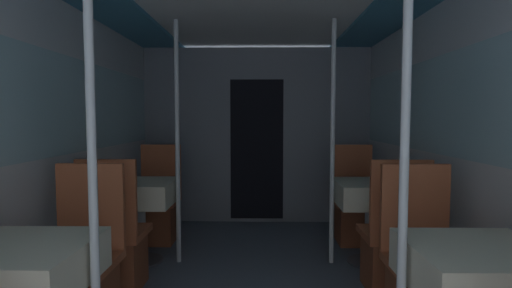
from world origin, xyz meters
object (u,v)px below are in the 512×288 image
(dining_table_left_0, at_px, (19,273))
(support_pole_right_1, at_px, (333,143))
(support_pole_left_1, at_px, (177,143))
(dining_table_right_0, at_px, (479,276))
(dining_table_left_1, at_px, (140,196))
(dining_table_right_1, at_px, (371,196))
(chair_left_near_1, at_px, (116,251))
(support_pole_right_0, at_px, (404,169))
(chair_right_near_1, at_px, (392,252))
(chair_left_far_1, at_px, (158,213))
(support_pole_left_0, at_px, (92,169))
(chair_left_far_0, at_px, (81,283))
(chair_right_far_1, at_px, (355,213))
(chair_right_far_0, at_px, (423,285))

(dining_table_left_0, relative_size, support_pole_right_1, 0.34)
(support_pole_left_1, distance_m, dining_table_right_0, 2.47)
(dining_table_left_1, distance_m, dining_table_right_1, 2.03)
(chair_left_near_1, bearing_deg, support_pole_right_1, 19.17)
(dining_table_left_0, relative_size, dining_table_right_1, 1.00)
(support_pole_right_0, relative_size, chair_right_near_1, 2.13)
(dining_table_left_1, height_order, chair_left_near_1, chair_left_near_1)
(chair_left_far_1, bearing_deg, support_pole_left_0, 98.27)
(dining_table_left_1, relative_size, chair_left_near_1, 0.72)
(chair_left_near_1, xyz_separation_m, dining_table_right_1, (2.03, 0.59, 0.29))
(chair_left_far_0, distance_m, chair_right_far_1, 2.67)
(chair_right_far_0, distance_m, support_pole_right_0, 1.02)
(chair_left_far_0, bearing_deg, dining_table_right_1, -150.26)
(dining_table_right_0, bearing_deg, chair_right_near_1, 90.00)
(dining_table_left_0, relative_size, support_pole_left_0, 0.34)
(chair_left_near_1, height_order, support_pole_right_0, support_pole_right_0)
(chair_right_far_0, bearing_deg, dining_table_right_1, -90.00)
(support_pole_left_1, height_order, chair_right_near_1, support_pole_left_1)
(support_pole_left_0, height_order, support_pole_right_1, same)
(chair_right_far_0, bearing_deg, support_pole_right_1, -73.69)
(support_pole_left_1, bearing_deg, support_pole_right_0, -52.29)
(dining_table_right_0, bearing_deg, support_pole_right_0, 180.00)
(chair_right_far_0, relative_size, chair_right_far_1, 1.00)
(support_pole_left_1, relative_size, chair_right_far_1, 2.13)
(dining_table_left_0, xyz_separation_m, dining_table_right_1, (2.03, 1.74, 0.00))
(support_pole_left_0, bearing_deg, chair_left_near_1, 106.31)
(dining_table_right_0, bearing_deg, support_pole_right_1, 100.99)
(dining_table_left_1, distance_m, chair_left_far_1, 0.66)
(dining_table_left_1, distance_m, support_pole_left_1, 0.58)
(dining_table_left_1, bearing_deg, support_pole_left_1, 0.00)
(dining_table_left_0, height_order, chair_left_far_0, chair_left_far_0)
(dining_table_left_0, distance_m, support_pole_left_0, 0.58)
(chair_left_far_0, distance_m, chair_left_near_1, 0.57)
(support_pole_left_1, bearing_deg, chair_left_far_0, -106.31)
(support_pole_right_0, xyz_separation_m, chair_right_far_1, (0.34, 2.33, -0.76))
(chair_left_far_0, bearing_deg, dining_table_left_1, -90.00)
(support_pole_left_1, relative_size, dining_table_right_1, 2.94)
(chair_left_far_0, relative_size, support_pole_right_0, 0.47)
(chair_left_near_1, xyz_separation_m, chair_right_far_0, (2.03, -0.57, 0.00))
(support_pole_left_1, bearing_deg, chair_right_far_0, -34.45)
(chair_left_far_0, bearing_deg, support_pole_right_0, 160.83)
(support_pole_left_0, height_order, support_pole_right_0, same)
(dining_table_right_1, bearing_deg, chair_right_near_1, -90.00)
(chair_right_far_1, height_order, support_pole_right_1, support_pole_right_1)
(chair_left_far_1, bearing_deg, chair_right_near_1, 149.92)
(dining_table_left_0, xyz_separation_m, dining_table_left_1, (0.00, 1.74, 0.00))
(support_pole_right_0, bearing_deg, dining_table_left_1, 134.05)
(support_pole_left_0, distance_m, chair_right_far_1, 2.98)
(dining_table_left_1, distance_m, chair_right_far_0, 2.35)
(dining_table_right_0, bearing_deg, support_pole_left_0, 180.00)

